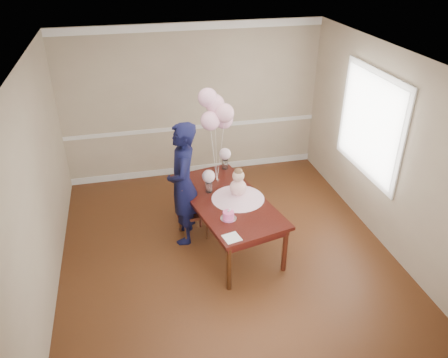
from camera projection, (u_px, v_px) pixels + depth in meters
floor at (227, 254)px, 6.14m from camera, size 4.50×5.00×0.00m
ceiling at (228, 61)px, 4.80m from camera, size 4.50×5.00×0.02m
wall_back at (193, 103)px, 7.59m from camera, size 4.50×0.02×2.70m
wall_front at (304, 319)px, 3.35m from camera, size 4.50×0.02×2.70m
wall_left at (38, 190)px, 5.02m from camera, size 0.02×5.00×2.70m
wall_right at (388, 151)px, 5.92m from camera, size 0.02×5.00×2.70m
chair_rail_trim at (194, 127)px, 7.80m from camera, size 4.50×0.02×0.07m
crown_molding at (191, 26)px, 6.95m from camera, size 4.50×0.02×0.12m
baseboard_trim at (196, 169)px, 8.21m from camera, size 4.50×0.02×0.12m
window_frame at (370, 124)px, 6.24m from camera, size 0.02×1.66×1.56m
window_blinds at (369, 124)px, 6.24m from camera, size 0.01×1.50×1.40m
dining_table_top at (227, 200)px, 6.04m from camera, size 1.36×2.09×0.05m
table_apron at (227, 205)px, 6.08m from camera, size 1.25×1.98×0.10m
table_leg_fl at (229, 268)px, 5.37m from camera, size 0.08×0.08×0.68m
table_leg_fr at (285, 250)px, 5.68m from camera, size 0.08×0.08×0.68m
table_leg_bl at (178, 199)px, 6.76m from camera, size 0.08×0.08×0.68m
table_leg_br at (225, 187)px, 7.07m from camera, size 0.08×0.08×0.68m
baby_skirt at (238, 195)px, 6.02m from camera, size 0.88×0.88×0.10m
baby_torso at (238, 188)px, 5.96m from camera, size 0.23×0.23×0.23m
baby_head at (238, 176)px, 5.87m from camera, size 0.16×0.16×0.16m
baby_hair at (238, 172)px, 5.84m from camera, size 0.12×0.12×0.12m
cake_platter at (228, 218)px, 5.61m from camera, size 0.25×0.25×0.01m
birthday_cake at (228, 215)px, 5.59m from camera, size 0.17×0.17×0.10m
cake_flower_a at (228, 211)px, 5.56m from camera, size 0.03×0.03×0.03m
cake_flower_b at (230, 210)px, 5.58m from camera, size 0.03×0.03×0.03m
rose_vase_near at (209, 187)px, 6.16m from camera, size 0.12×0.12×0.15m
roses_near at (209, 176)px, 6.08m from camera, size 0.18×0.18×0.18m
rose_vase_far at (225, 164)px, 6.77m from camera, size 0.12×0.12×0.15m
roses_far at (225, 154)px, 6.69m from camera, size 0.18×0.18×0.18m
napkin at (232, 238)px, 5.26m from camera, size 0.23×0.23×0.01m
balloon_weight at (217, 180)px, 6.48m from camera, size 0.05×0.05×0.02m
balloon_a at (210, 121)px, 5.97m from camera, size 0.27×0.27×0.27m
balloon_b at (224, 113)px, 5.96m from camera, size 0.27×0.27×0.27m
balloon_c at (215, 104)px, 5.99m from camera, size 0.27×0.27×0.27m
balloon_d at (208, 98)px, 5.93m from camera, size 0.27×0.27×0.27m
balloon_e at (224, 119)px, 6.15m from camera, size 0.27×0.27×0.27m
balloon_ribbon_a at (214, 156)px, 6.26m from camera, size 0.09×0.02×0.81m
balloon_ribbon_b at (221, 152)px, 6.25m from camera, size 0.11×0.03×0.90m
balloon_ribbon_c at (216, 148)px, 6.27m from camera, size 0.01×0.09×1.00m
balloon_ribbon_d at (213, 145)px, 6.24m from camera, size 0.10×0.08×1.09m
balloon_ribbon_e at (220, 155)px, 6.35m from camera, size 0.12×0.10×0.75m
dining_chair_seat at (193, 212)px, 6.32m from camera, size 0.44×0.44×0.04m
chair_leg_fl at (186, 232)px, 6.25m from camera, size 0.04×0.04×0.38m
chair_leg_fr at (207, 228)px, 6.35m from camera, size 0.04×0.04×0.38m
chair_leg_bl at (180, 220)px, 6.51m from camera, size 0.04×0.04×0.38m
chair_leg_br at (200, 216)px, 6.61m from camera, size 0.04×0.04×0.38m
chair_back_post_l at (183, 205)px, 6.01m from camera, size 0.04×0.04×0.50m
chair_back_post_r at (177, 194)px, 6.27m from camera, size 0.04×0.04×0.50m
chair_slat_low at (181, 206)px, 6.20m from camera, size 0.07×0.36×0.04m
chair_slat_mid at (180, 197)px, 6.13m from camera, size 0.07×0.36×0.04m
chair_slat_top at (180, 189)px, 6.06m from camera, size 0.07×0.36×0.04m
woman at (183, 184)px, 6.03m from camera, size 0.54×0.72×1.81m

